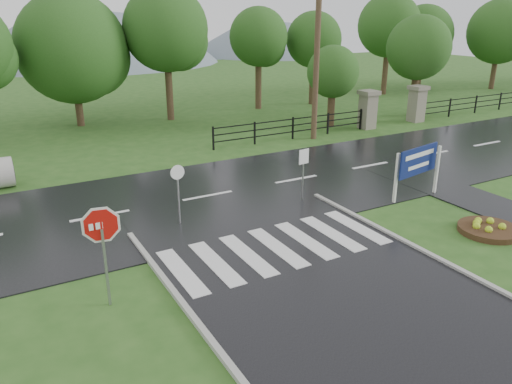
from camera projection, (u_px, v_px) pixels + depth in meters
ground at (400, 341)px, 10.63m from camera, size 120.00×120.00×0.00m
main_road at (208, 197)px, 18.82m from camera, size 90.00×8.00×0.04m
walkway at (494, 207)px, 17.81m from camera, size 2.20×11.00×0.04m
crosswalk at (277, 247)px, 14.70m from camera, size 6.50×2.80×0.02m
pillar_west at (368, 109)px, 29.30m from camera, size 1.00×1.00×2.24m
pillar_east at (417, 103)px, 31.14m from camera, size 1.00×1.00×2.24m
fence_west at (293, 126)px, 27.05m from camera, size 9.58×0.08×1.20m
hills at (75, 176)px, 70.81m from camera, size 102.00×48.00×48.00m
treeline at (130, 124)px, 30.74m from camera, size 83.20×5.20×10.00m
stop_sign at (102, 234)px, 11.30m from camera, size 1.17×0.24×2.67m
estate_billboard at (418, 163)px, 18.22m from camera, size 2.24×0.50×1.98m
flower_bed at (489, 228)px, 15.76m from camera, size 1.88×1.88×0.38m
reg_sign_small at (304, 164)px, 17.88m from camera, size 0.44×0.08×1.99m
reg_sign_round at (178, 187)px, 15.93m from camera, size 0.48×0.07×2.05m
utility_pole_east at (317, 52)px, 25.78m from camera, size 1.61×0.30×9.05m
entrance_tree_left at (333, 72)px, 29.12m from camera, size 3.04×3.04×4.77m
entrance_tree_right at (419, 48)px, 31.84m from camera, size 4.07×4.07×6.42m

